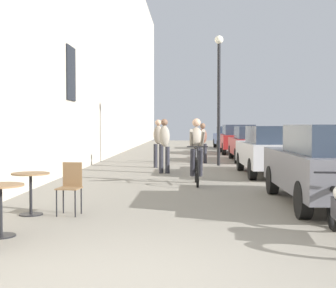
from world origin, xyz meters
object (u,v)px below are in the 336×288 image
cafe_table_mid (31,185)px  parked_car_fourth (238,139)px  pedestrian_mid (158,141)px  parked_car_fifth (228,137)px  street_lamp (219,83)px  parked_car_nearest (331,164)px  pedestrian_far (203,141)px  cyclist_on_bicycle (197,153)px  cafe_chair_mid_toward_street (70,184)px  pedestrian_near (164,143)px  parked_car_second (273,150)px  parked_car_third (253,143)px  cafe_table_near (0,199)px

cafe_table_mid → parked_car_fourth: parked_car_fourth is taller
pedestrian_mid → parked_car_fifth: (3.72, 14.55, -0.23)m
street_lamp → parked_car_nearest: size_ratio=1.13×
pedestrian_mid → street_lamp: 3.25m
pedestrian_far → parked_car_nearest: 10.47m
cyclist_on_bicycle → street_lamp: bearing=80.8°
cafe_chair_mid_toward_street → pedestrian_mid: 9.26m
pedestrian_far → cafe_chair_mid_toward_street: bearing=-102.9°
parked_car_fifth → cyclist_on_bicycle: bearing=-97.2°
pedestrian_mid → cafe_chair_mid_toward_street: bearing=-95.9°
street_lamp → parked_car_fourth: 8.26m
cafe_chair_mid_toward_street → pedestrian_far: bearing=77.1°
cafe_chair_mid_toward_street → pedestrian_near: size_ratio=0.51×
pedestrian_mid → parked_car_fifth: pedestrian_mid is taller
cafe_table_mid → parked_car_second: 8.57m
cafe_chair_mid_toward_street → cyclist_on_bicycle: 4.97m
street_lamp → parked_car_nearest: street_lamp is taller
parked_car_third → street_lamp: bearing=-124.0°
cafe_table_mid → pedestrian_mid: size_ratio=0.42×
pedestrian_near → parked_car_fourth: 11.36m
street_lamp → parked_car_fifth: bearing=83.7°
cafe_table_near → cyclist_on_bicycle: (2.80, 6.11, 0.29)m
pedestrian_far → parked_car_fifth: size_ratio=0.39×
cafe_table_near → parked_car_fourth: 20.37m
parked_car_fourth → cafe_table_mid: bearing=-106.5°
parked_car_second → parked_car_nearest: bearing=-88.8°
parked_car_third → parked_car_fifth: size_ratio=1.01×
pedestrian_far → street_lamp: bearing=-62.6°
cafe_table_near → pedestrian_mid: 10.99m
pedestrian_far → parked_car_fifth: (2.06, 12.43, -0.15)m
parked_car_third → parked_car_fourth: parked_car_fourth is taller
pedestrian_near → pedestrian_far: (1.34, 4.14, -0.07)m
cafe_table_near → pedestrian_near: pedestrian_near is taller
cafe_table_near → street_lamp: (3.73, 11.89, 2.59)m
cafe_chair_mid_toward_street → cyclist_on_bicycle: cyclist_on_bicycle is taller
cyclist_on_bicycle → cafe_chair_mid_toward_street: bearing=-116.8°
pedestrian_mid → parked_car_third: size_ratio=0.42×
cafe_table_near → cafe_table_mid: (-0.11, 1.60, 0.00)m
parked_car_second → parked_car_fourth: (0.08, 11.31, 0.03)m
cafe_chair_mid_toward_street → parked_car_fifth: bearing=78.9°
cafe_table_mid → pedestrian_near: pedestrian_near is taller
cafe_table_mid → parked_car_fifth: (5.33, 23.82, 0.23)m
cyclist_on_bicycle → pedestrian_far: bearing=87.0°
cyclist_on_bicycle → parked_car_nearest: 4.18m
cyclist_on_bicycle → parked_car_second: cyclist_on_bicycle is taller
cafe_chair_mid_toward_street → parked_car_third: parked_car_third is taller
pedestrian_near → pedestrian_far: 4.35m
street_lamp → parked_car_third: size_ratio=1.17×
cafe_table_near → parked_car_fifth: (5.23, 25.42, 0.23)m
pedestrian_mid → parked_car_fifth: size_ratio=0.42×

